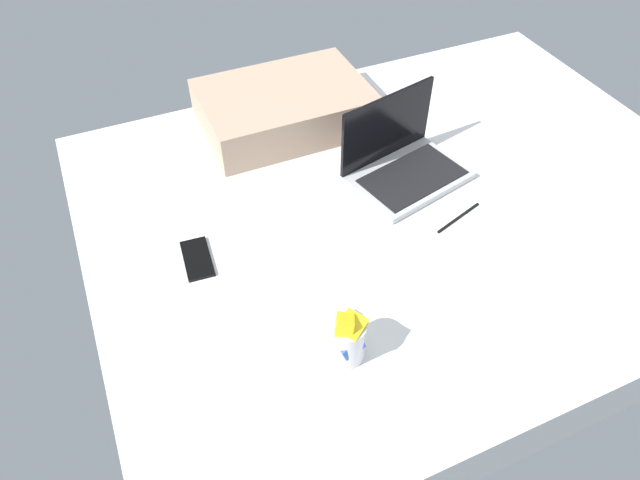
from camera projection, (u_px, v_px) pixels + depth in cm
name	position (u px, v px, depth cm)	size (l,w,h in cm)	color
bed_mattress	(408.00, 221.00, 170.29)	(180.00, 140.00, 18.00)	white
laptop	(403.00, 163.00, 167.88)	(37.36, 29.90, 23.00)	#B7BABC
snack_cup	(346.00, 337.00, 123.78)	(9.27, 10.30, 14.38)	silver
cell_phone	(197.00, 259.00, 147.24)	(6.80, 14.00, 0.80)	black
pillow	(285.00, 107.00, 183.91)	(52.00, 36.00, 13.00)	tan
charger_cable	(458.00, 218.00, 157.80)	(17.00, 0.60, 0.60)	black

